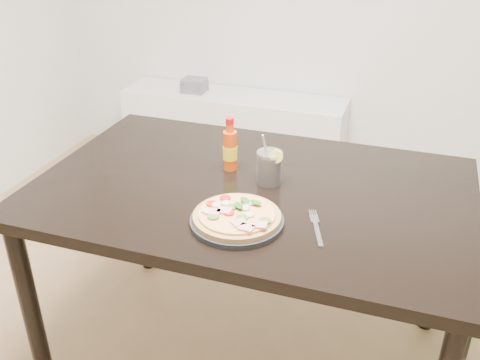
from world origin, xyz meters
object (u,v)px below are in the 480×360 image
(pizza, at_px, (237,215))
(cola_cup, at_px, (269,168))
(plate, at_px, (237,221))
(dining_table, at_px, (252,208))
(media_console, at_px, (233,132))
(hot_sauce_bottle, at_px, (230,149))
(fork, at_px, (316,226))

(pizza, height_order, cola_cup, cola_cup)
(cola_cup, bearing_deg, plate, -93.52)
(dining_table, xyz_separation_m, cola_cup, (0.05, 0.04, 0.14))
(pizza, xyz_separation_m, media_console, (-0.64, 1.76, -0.53))
(plate, height_order, pizza, pizza)
(pizza, relative_size, hot_sauce_bottle, 1.35)
(dining_table, height_order, fork, fork)
(dining_table, height_order, cola_cup, cola_cup)
(dining_table, bearing_deg, pizza, -83.03)
(cola_cup, xyz_separation_m, media_console, (-0.65, 1.49, -0.55))
(fork, relative_size, media_console, 0.13)
(pizza, relative_size, cola_cup, 1.45)
(media_console, bearing_deg, dining_table, -68.37)
(plate, relative_size, pizza, 1.07)
(cola_cup, bearing_deg, hot_sauce_bottle, 161.65)
(pizza, height_order, hot_sauce_bottle, hot_sauce_bottle)
(plate, height_order, fork, plate)
(plate, bearing_deg, fork, 13.63)
(pizza, height_order, fork, pizza)
(cola_cup, bearing_deg, dining_table, -138.75)
(cola_cup, relative_size, media_console, 0.12)
(fork, bearing_deg, hot_sauce_bottle, 123.73)
(plate, distance_m, pizza, 0.02)
(fork, bearing_deg, plate, 174.62)
(plate, bearing_deg, pizza, -156.66)
(hot_sauce_bottle, xyz_separation_m, cola_cup, (0.15, -0.05, -0.02))
(cola_cup, bearing_deg, media_console, 113.65)
(hot_sauce_bottle, distance_m, media_console, 1.63)
(media_console, bearing_deg, hot_sauce_bottle, -70.87)
(hot_sauce_bottle, relative_size, fork, 1.02)
(dining_table, height_order, media_console, dining_table)
(fork, bearing_deg, media_console, 97.55)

